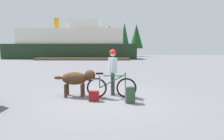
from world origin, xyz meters
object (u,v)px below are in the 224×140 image
object	(u,v)px
dog	(77,78)
handbag_pannier	(94,96)
person_cyclist	(113,68)
backpack	(130,95)
ferry_boat	(73,45)
bicycle	(111,87)

from	to	relation	value
dog	handbag_pannier	distance (m)	1.04
person_cyclist	handbag_pannier	size ratio (longest dim) A/B	5.05
backpack	ferry_boat	bearing A→B (deg)	105.61
backpack	person_cyclist	bearing A→B (deg)	116.40
backpack	dog	bearing A→B (deg)	155.23
bicycle	ferry_boat	xyz separation A→B (m)	(-9.32, 34.89, 2.70)
bicycle	person_cyclist	size ratio (longest dim) A/B	1.02
person_cyclist	dog	xyz separation A→B (m)	(-1.26, -0.28, -0.36)
handbag_pannier	ferry_boat	world-z (taller)	ferry_boat
dog	bicycle	bearing A→B (deg)	-10.45
person_cyclist	ferry_boat	size ratio (longest dim) A/B	0.06
person_cyclist	dog	size ratio (longest dim) A/B	1.13
bicycle	dog	size ratio (longest dim) A/B	1.16
bicycle	backpack	xyz separation A→B (m)	(0.60, -0.61, -0.12)
backpack	ferry_boat	distance (m)	36.97
person_cyclist	backpack	bearing A→B (deg)	-63.60
bicycle	ferry_boat	size ratio (longest dim) A/B	0.06
handbag_pannier	ferry_boat	bearing A→B (deg)	103.95
handbag_pannier	ferry_boat	size ratio (longest dim) A/B	0.01
person_cyclist	handbag_pannier	world-z (taller)	person_cyclist
dog	backpack	xyz separation A→B (m)	(1.81, -0.84, -0.39)
bicycle	person_cyclist	xyz separation A→B (m)	(0.05, 0.50, 0.63)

